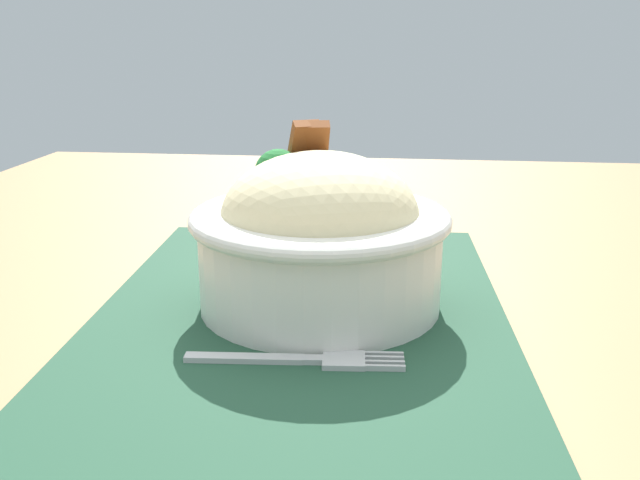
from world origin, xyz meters
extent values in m
cube|color=#99754C|center=(0.00, 0.00, 0.73)|extent=(1.33, 0.97, 0.04)
cylinder|color=olive|center=(-0.61, -0.43, 0.36)|extent=(0.04, 0.04, 0.72)
cylinder|color=olive|center=(-0.61, 0.43, 0.36)|extent=(0.04, 0.04, 0.72)
cube|color=#1E422D|center=(-0.01, 0.02, 0.75)|extent=(0.46, 0.31, 0.00)
cylinder|color=silver|center=(-0.03, 0.03, 0.79)|extent=(0.18, 0.18, 0.07)
torus|color=silver|center=(-0.03, 0.03, 0.82)|extent=(0.19, 0.19, 0.01)
ellipsoid|color=beige|center=(-0.03, 0.03, 0.82)|extent=(0.20, 0.20, 0.09)
sphere|color=#1F682C|center=(-0.06, -0.01, 0.85)|extent=(0.04, 0.04, 0.04)
sphere|color=#1F682C|center=(-0.03, 0.02, 0.85)|extent=(0.04, 0.04, 0.04)
cylinder|color=orange|center=(-0.06, 0.06, 0.85)|extent=(0.02, 0.03, 0.01)
cylinder|color=orange|center=(-0.08, 0.04, 0.85)|extent=(0.03, 0.02, 0.01)
cube|color=brown|center=(-0.08, 0.02, 0.86)|extent=(0.04, 0.03, 0.06)
cube|color=brown|center=(-0.07, 0.01, 0.86)|extent=(0.04, 0.03, 0.06)
cube|color=#B2B2B2|center=(0.06, -0.01, 0.76)|extent=(0.01, 0.07, 0.00)
cube|color=#B2B2B2|center=(0.06, 0.04, 0.76)|extent=(0.01, 0.01, 0.00)
cube|color=#B2B2B2|center=(0.06, 0.05, 0.76)|extent=(0.02, 0.03, 0.00)
cube|color=#B2B2B2|center=(0.07, 0.08, 0.76)|extent=(0.00, 0.02, 0.00)
cube|color=#B2B2B2|center=(0.06, 0.08, 0.76)|extent=(0.00, 0.02, 0.00)
cube|color=#B2B2B2|center=(0.06, 0.08, 0.76)|extent=(0.00, 0.02, 0.00)
cube|color=#B2B2B2|center=(0.05, 0.08, 0.76)|extent=(0.00, 0.02, 0.00)
camera|label=1|loc=(0.46, 0.09, 0.95)|focal=39.99mm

